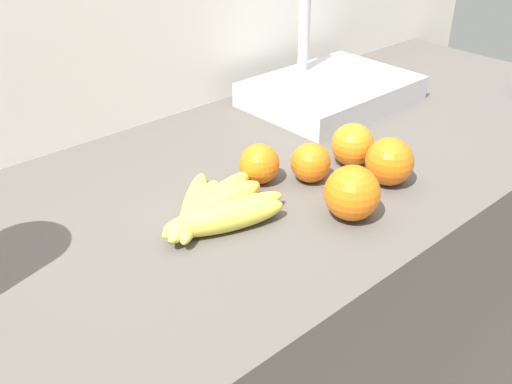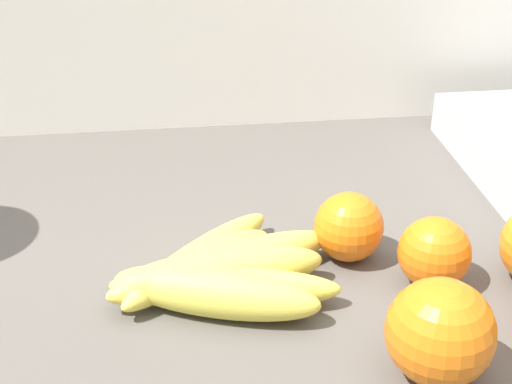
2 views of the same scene
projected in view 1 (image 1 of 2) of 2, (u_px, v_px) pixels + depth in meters
counter at (278, 352)px, 1.23m from camera, size 1.65×0.62×0.90m
wall_back at (179, 210)px, 1.35m from camera, size 2.05×0.06×1.30m
banana_bunch at (214, 210)px, 0.84m from camera, size 0.22×0.19×0.04m
orange_back_right at (311, 163)px, 0.94m from camera, size 0.06×0.06×0.06m
orange_center at (353, 145)px, 0.99m from camera, size 0.07×0.07×0.07m
orange_far_right at (352, 193)px, 0.84m from camera, size 0.08×0.08×0.08m
orange_back_left at (390, 162)px, 0.93m from camera, size 0.08×0.08×0.08m
orange_front at (259, 164)px, 0.93m from camera, size 0.07×0.07×0.07m
sink_basin at (331, 90)px, 1.24m from camera, size 0.34×0.25×0.24m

